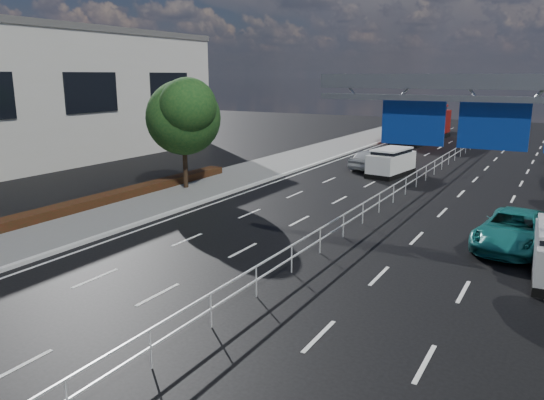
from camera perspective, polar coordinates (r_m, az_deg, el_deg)
The scene contains 8 objects.
median_fence at distance 31.08m, azimuth 13.84°, elevation 1.28°, with size 0.05×85.00×1.02m.
overhead_gantry at distance 17.00m, azimuth 25.23°, elevation 8.06°, with size 10.24×0.38×7.45m.
near_tree_back at distance 31.95m, azimuth -9.47°, elevation 9.21°, with size 4.84×4.51×6.69m.
white_minivan at distance 37.62m, azimuth 12.69°, elevation 4.00°, with size 2.43×4.54×1.88m.
red_bus at distance 58.32m, azimuth 15.87°, elevation 7.98°, with size 3.53×12.27×3.63m.
near_car_silver at distance 39.92m, azimuth 10.50°, elevation 4.35°, with size 1.73×4.31×1.47m, color #AFB3B7.
near_car_dark at distance 67.76m, azimuth 17.56°, elevation 7.57°, with size 1.59×4.55×1.50m, color black.
parked_car_teal at distance 23.34m, azimuth 24.63°, elevation -2.95°, with size 2.47×5.36×1.49m, color #1A7876.
Camera 1 is at (8.06, -6.85, 6.79)m, focal length 35.00 mm.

